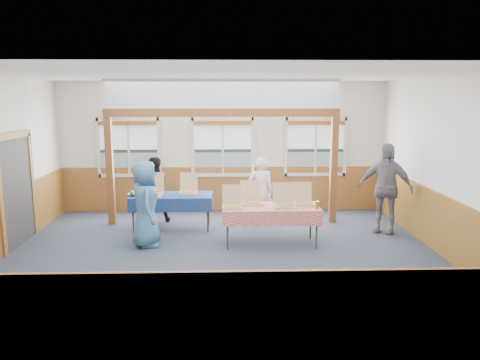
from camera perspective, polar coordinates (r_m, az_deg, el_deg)
name	(u,v)px	position (r m, az deg, el deg)	size (l,w,h in m)	color
floor	(223,257)	(8.52, -2.14, -9.38)	(8.00, 8.00, 0.00)	#283241
ceiling	(221,75)	(8.02, -2.30, 12.67)	(8.00, 8.00, 0.00)	white
wall_back	(223,147)	(11.59, -2.12, 4.04)	(8.00, 8.00, 0.00)	silver
wall_front	(220,225)	(4.69, -2.47, -5.46)	(8.00, 8.00, 0.00)	silver
wall_right	(449,168)	(9.02, 24.10, 1.32)	(8.00, 8.00, 0.00)	silver
wainscot_back	(223,189)	(11.72, -2.08, -1.08)	(7.98, 0.05, 1.10)	brown
wainscot_front	(221,321)	(5.10, -2.37, -16.79)	(7.98, 0.05, 1.10)	brown
wainscot_right	(443,226)	(9.22, 23.48, -5.13)	(0.05, 6.98, 1.10)	brown
cased_opening	(16,191)	(9.95, -25.62, -1.25)	(0.06, 1.30, 2.10)	#303030
window_left	(129,144)	(11.77, -13.42, 4.25)	(1.56, 0.10, 1.46)	silver
window_mid	(223,144)	(11.54, -2.12, 4.41)	(1.56, 0.10, 1.46)	silver
window_right	(316,144)	(11.75, 9.20, 4.39)	(1.56, 0.10, 1.46)	silver
post_left	(110,171)	(10.76, -15.57, 1.02)	(0.15, 0.15, 2.40)	#5C3314
post_right	(334,170)	(10.73, 11.34, 1.18)	(0.15, 0.15, 2.40)	#5C3314
cross_beam	(222,113)	(10.32, -2.18, 8.22)	(5.15, 0.18, 0.18)	#5C3314
table_left	(172,197)	(10.17, -8.34, -2.12)	(1.87, 1.13, 0.76)	#303030
table_right	(271,209)	(9.06, 3.78, -3.55)	(2.03, 1.59, 0.76)	#303030
pizza_box_a	(152,193)	(10.09, -10.66, -1.53)	(0.47, 0.56, 0.47)	#CDAB88
pizza_box_b	(188,190)	(10.27, -6.31, -1.23)	(0.38, 0.47, 0.42)	#CDAB88
pizza_box_c	(232,204)	(8.90, -0.97, -2.99)	(0.38, 0.46, 0.41)	#CDAB88
pizza_box_d	(252,201)	(9.19, 1.46, -2.54)	(0.46, 0.53, 0.44)	#CDAB88
pizza_box_e	(284,204)	(8.99, 5.42, -2.88)	(0.41, 0.50, 0.44)	#CDAB88
pizza_box_f	(303,201)	(9.26, 7.72, -2.56)	(0.39, 0.47, 0.41)	#CDAB88
veggie_tray	(136,194)	(10.26, -12.52, -1.62)	(0.37, 0.37, 0.09)	black
drink_glass	(317,205)	(8.91, 9.40, -3.03)	(0.07, 0.07, 0.15)	#8A6117
woman_white	(261,191)	(10.41, 2.54, -1.35)	(0.56, 0.37, 1.53)	white
woman_black	(154,190)	(10.79, -10.45, -1.17)	(0.73, 0.57, 1.50)	black
man_blue	(145,204)	(9.08, -11.45, -2.89)	(0.81, 0.53, 1.65)	teal
person_grey	(385,188)	(10.26, 17.29, -0.94)	(1.11, 0.46, 1.89)	slate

